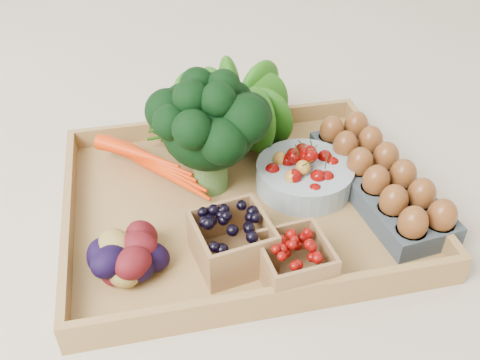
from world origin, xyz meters
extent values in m
plane|color=beige|center=(0.00, 0.00, 0.00)|extent=(4.00, 4.00, 0.00)
cube|color=#A67D45|center=(0.00, 0.00, 0.01)|extent=(0.55, 0.45, 0.01)
sphere|color=#1C520C|center=(0.03, 0.20, 0.09)|extent=(0.15, 0.15, 0.15)
cylinder|color=#8C9EA5|center=(0.11, 0.02, 0.04)|extent=(0.16, 0.16, 0.04)
cube|color=#3A444A|center=(0.23, -0.02, 0.03)|extent=(0.14, 0.32, 0.04)
cube|color=black|center=(-0.04, -0.12, 0.05)|extent=(0.12, 0.12, 0.07)
cube|color=#670604|center=(0.04, -0.17, 0.05)|extent=(0.10, 0.10, 0.06)
camera|label=1|loc=(-0.14, -0.65, 0.58)|focal=40.00mm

